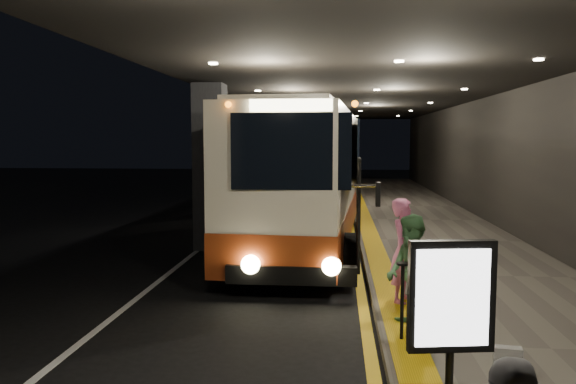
{
  "coord_description": "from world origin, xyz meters",
  "views": [
    {
      "loc": [
        1.88,
        -10.7,
        2.93
      ],
      "look_at": [
        0.72,
        2.43,
        1.7
      ],
      "focal_mm": 35.0,
      "sensor_mm": 36.0,
      "label": 1
    }
  ],
  "objects_px": {
    "passenger_boarding": "(404,251)",
    "info_sign": "(451,300)",
    "passenger_waiting_green": "(411,273)",
    "stanchion_post": "(402,302)",
    "coach_second": "(319,161)",
    "bag_polka": "(507,363)",
    "coach_main": "(308,183)",
    "coach_third": "(327,153)"
  },
  "relations": [
    {
      "from": "passenger_boarding",
      "to": "info_sign",
      "type": "xyz_separation_m",
      "value": [
        -0.02,
        -4.12,
        0.33
      ]
    },
    {
      "from": "passenger_waiting_green",
      "to": "stanchion_post",
      "type": "bearing_deg",
      "value": -38.47
    },
    {
      "from": "coach_second",
      "to": "bag_polka",
      "type": "xyz_separation_m",
      "value": [
        2.96,
        -23.26,
        -1.46
      ]
    },
    {
      "from": "coach_main",
      "to": "bag_polka",
      "type": "distance_m",
      "value": 9.5
    },
    {
      "from": "passenger_waiting_green",
      "to": "bag_polka",
      "type": "xyz_separation_m",
      "value": [
        0.91,
        -1.6,
        -0.66
      ]
    },
    {
      "from": "coach_third",
      "to": "info_sign",
      "type": "height_order",
      "value": "coach_third"
    },
    {
      "from": "coach_second",
      "to": "coach_third",
      "type": "distance_m",
      "value": 12.76
    },
    {
      "from": "coach_third",
      "to": "passenger_boarding",
      "type": "height_order",
      "value": "coach_third"
    },
    {
      "from": "coach_second",
      "to": "passenger_boarding",
      "type": "relative_size",
      "value": 6.71
    },
    {
      "from": "bag_polka",
      "to": "info_sign",
      "type": "xyz_separation_m",
      "value": [
        -0.87,
        -1.04,
        1.03
      ]
    },
    {
      "from": "passenger_waiting_green",
      "to": "info_sign",
      "type": "height_order",
      "value": "info_sign"
    },
    {
      "from": "passenger_waiting_green",
      "to": "bag_polka",
      "type": "bearing_deg",
      "value": 13.99
    },
    {
      "from": "passenger_boarding",
      "to": "coach_second",
      "type": "bearing_deg",
      "value": 29.21
    },
    {
      "from": "coach_main",
      "to": "info_sign",
      "type": "distance_m",
      "value": 10.2
    },
    {
      "from": "coach_third",
      "to": "passenger_boarding",
      "type": "bearing_deg",
      "value": -88.04
    },
    {
      "from": "info_sign",
      "to": "passenger_waiting_green",
      "type": "bearing_deg",
      "value": 82.13
    },
    {
      "from": "coach_main",
      "to": "bag_polka",
      "type": "height_order",
      "value": "coach_main"
    },
    {
      "from": "info_sign",
      "to": "coach_second",
      "type": "bearing_deg",
      "value": 86.15
    },
    {
      "from": "info_sign",
      "to": "bag_polka",
      "type": "bearing_deg",
      "value": 41.41
    },
    {
      "from": "bag_polka",
      "to": "info_sign",
      "type": "height_order",
      "value": "info_sign"
    },
    {
      "from": "coach_main",
      "to": "info_sign",
      "type": "bearing_deg",
      "value": -75.34
    },
    {
      "from": "bag_polka",
      "to": "stanchion_post",
      "type": "xyz_separation_m",
      "value": [
        -1.08,
        1.2,
        0.35
      ]
    },
    {
      "from": "bag_polka",
      "to": "passenger_waiting_green",
      "type": "bearing_deg",
      "value": 119.6
    },
    {
      "from": "passenger_waiting_green",
      "to": "coach_third",
      "type": "bearing_deg",
      "value": 167.55
    },
    {
      "from": "passenger_boarding",
      "to": "passenger_waiting_green",
      "type": "distance_m",
      "value": 1.47
    },
    {
      "from": "bag_polka",
      "to": "stanchion_post",
      "type": "distance_m",
      "value": 1.65
    },
    {
      "from": "coach_second",
      "to": "info_sign",
      "type": "bearing_deg",
      "value": -86.58
    },
    {
      "from": "passenger_waiting_green",
      "to": "bag_polka",
      "type": "distance_m",
      "value": 1.96
    },
    {
      "from": "passenger_boarding",
      "to": "stanchion_post",
      "type": "bearing_deg",
      "value": -163.75
    },
    {
      "from": "coach_main",
      "to": "info_sign",
      "type": "relative_size",
      "value": 6.51
    },
    {
      "from": "stanchion_post",
      "to": "coach_main",
      "type": "bearing_deg",
      "value": 102.49
    },
    {
      "from": "passenger_waiting_green",
      "to": "passenger_boarding",
      "type": "bearing_deg",
      "value": 162.04
    },
    {
      "from": "passenger_boarding",
      "to": "passenger_waiting_green",
      "type": "height_order",
      "value": "passenger_boarding"
    },
    {
      "from": "bag_polka",
      "to": "coach_main",
      "type": "bearing_deg",
      "value": 107.34
    },
    {
      "from": "coach_main",
      "to": "coach_third",
      "type": "height_order",
      "value": "coach_third"
    },
    {
      "from": "coach_main",
      "to": "passenger_boarding",
      "type": "distance_m",
      "value": 6.25
    },
    {
      "from": "coach_main",
      "to": "stanchion_post",
      "type": "bearing_deg",
      "value": -73.77
    },
    {
      "from": "passenger_boarding",
      "to": "passenger_waiting_green",
      "type": "relative_size",
      "value": 1.05
    },
    {
      "from": "coach_third",
      "to": "passenger_waiting_green",
      "type": "bearing_deg",
      "value": -88.28
    },
    {
      "from": "passenger_boarding",
      "to": "bag_polka",
      "type": "distance_m",
      "value": 3.26
    },
    {
      "from": "passenger_boarding",
      "to": "info_sign",
      "type": "relative_size",
      "value": 0.99
    },
    {
      "from": "passenger_boarding",
      "to": "bag_polka",
      "type": "height_order",
      "value": "passenger_boarding"
    }
  ]
}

